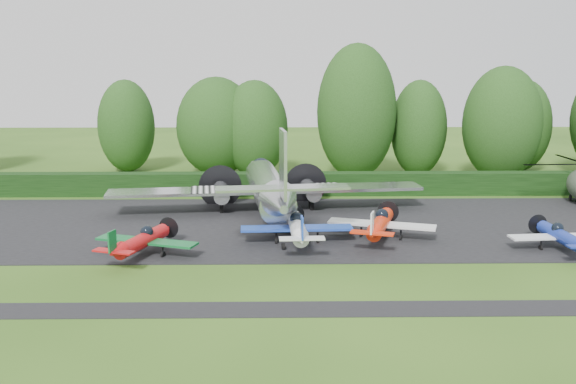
{
  "coord_description": "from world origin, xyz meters",
  "views": [
    {
      "loc": [
        -2.35,
        -35.16,
        11.83
      ],
      "look_at": [
        -1.68,
        10.09,
        2.5
      ],
      "focal_mm": 40.0,
      "sensor_mm": 36.0,
      "label": 1
    }
  ],
  "objects_px": {
    "light_plane_white": "(297,227)",
    "light_plane_orange": "(380,223)",
    "transport_plane": "(268,188)",
    "light_plane_blue": "(561,236)",
    "light_plane_red": "(143,240)"
  },
  "relations": [
    {
      "from": "light_plane_red",
      "to": "light_plane_white",
      "type": "distance_m",
      "value": 9.84
    },
    {
      "from": "transport_plane",
      "to": "light_plane_red",
      "type": "bearing_deg",
      "value": -119.43
    },
    {
      "from": "transport_plane",
      "to": "light_plane_orange",
      "type": "height_order",
      "value": "transport_plane"
    },
    {
      "from": "light_plane_orange",
      "to": "light_plane_blue",
      "type": "height_order",
      "value": "light_plane_orange"
    },
    {
      "from": "light_plane_white",
      "to": "light_plane_orange",
      "type": "xyz_separation_m",
      "value": [
        5.58,
        1.05,
        -0.02
      ]
    },
    {
      "from": "light_plane_white",
      "to": "light_plane_blue",
      "type": "height_order",
      "value": "light_plane_white"
    },
    {
      "from": "light_plane_white",
      "to": "light_plane_blue",
      "type": "bearing_deg",
      "value": -2.91
    },
    {
      "from": "transport_plane",
      "to": "light_plane_orange",
      "type": "relative_size",
      "value": 3.26
    },
    {
      "from": "transport_plane",
      "to": "light_plane_red",
      "type": "distance_m",
      "value": 12.83
    },
    {
      "from": "transport_plane",
      "to": "light_plane_orange",
      "type": "xyz_separation_m",
      "value": [
        7.58,
        -6.79,
        -1.06
      ]
    },
    {
      "from": "light_plane_orange",
      "to": "light_plane_blue",
      "type": "bearing_deg",
      "value": -31.38
    },
    {
      "from": "transport_plane",
      "to": "light_plane_red",
      "type": "relative_size",
      "value": 3.59
    },
    {
      "from": "light_plane_white",
      "to": "light_plane_orange",
      "type": "distance_m",
      "value": 5.67
    },
    {
      "from": "transport_plane",
      "to": "light_plane_orange",
      "type": "bearing_deg",
      "value": -35.23
    },
    {
      "from": "transport_plane",
      "to": "light_plane_white",
      "type": "relative_size",
      "value": 3.2
    }
  ]
}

